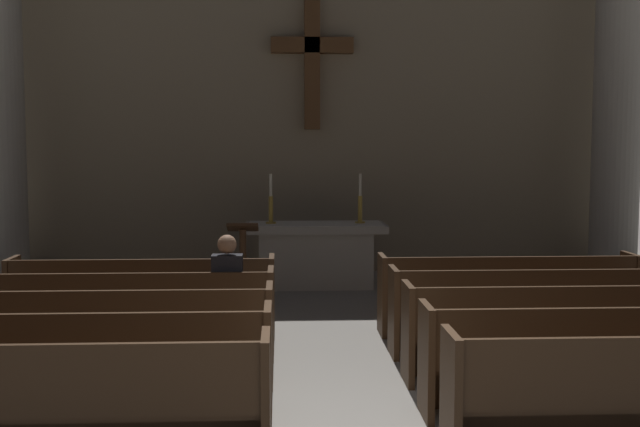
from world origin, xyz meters
name	(u,v)px	position (x,y,z in m)	size (l,w,h in m)	color
pew_left_row_1	(48,405)	(-2.15, -0.04, 0.48)	(3.06, 0.50, 0.95)	#422B19
pew_left_row_2	(82,366)	(-2.15, 0.92, 0.48)	(3.06, 0.50, 0.95)	#422B19
pew_left_row_3	(108,337)	(-2.15, 1.87, 0.48)	(3.06, 0.50, 0.95)	#422B19
pew_left_row_4	(127,315)	(-2.15, 2.83, 0.48)	(3.06, 0.50, 0.95)	#422B19
pew_left_row_5	(143,297)	(-2.15, 3.79, 0.48)	(3.06, 0.50, 0.95)	#422B19
pew_right_row_2	(605,359)	(2.15, 0.92, 0.48)	(3.06, 0.50, 0.95)	#422B19
pew_right_row_3	(564,332)	(2.15, 1.87, 0.48)	(3.06, 0.50, 0.95)	#422B19
pew_right_row_4	(533,311)	(2.15, 2.83, 0.48)	(3.06, 0.50, 0.95)	#422B19
pew_right_row_5	(507,294)	(2.15, 3.79, 0.48)	(3.06, 0.50, 0.95)	#422B19
column_right_fourth	(618,99)	(5.01, 7.51, 2.98)	(1.17, 1.17, 6.13)	#ADA89E
altar	(316,253)	(0.00, 6.96, 0.53)	(2.20, 0.90, 1.01)	#A8A399
candlestick_left	(271,207)	(-0.70, 6.96, 1.27)	(0.16, 0.16, 0.78)	#B79338
candlestick_right	(360,207)	(0.70, 6.96, 1.27)	(0.16, 0.16, 0.78)	#B79338
apse_with_cross	(311,85)	(0.00, 8.58, 3.27)	(11.26, 0.51, 6.53)	gray
lectern	(243,265)	(-1.08, 5.76, 0.55)	(0.44, 0.36, 1.15)	#422B19
lone_worshipper	(228,293)	(-1.10, 2.87, 0.69)	(0.32, 0.43, 1.32)	#26262B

